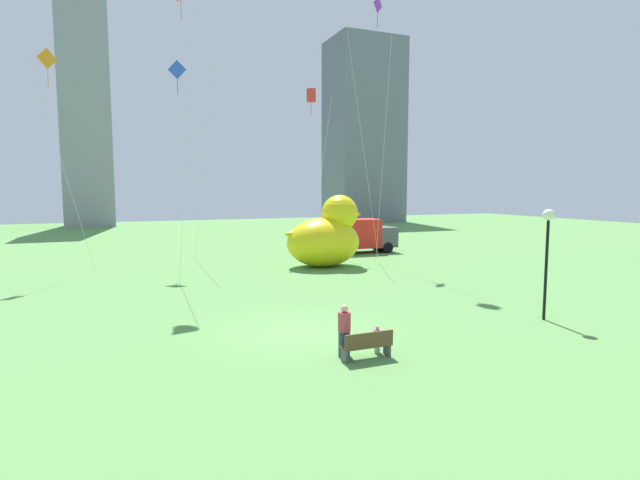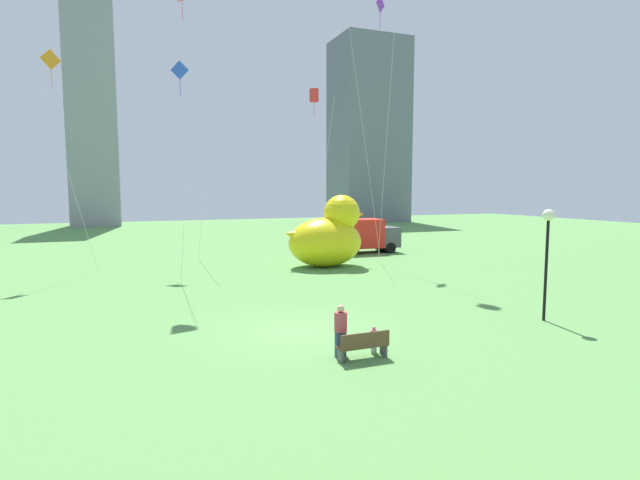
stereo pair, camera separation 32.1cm
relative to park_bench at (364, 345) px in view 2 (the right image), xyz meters
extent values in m
plane|color=#599049|center=(-0.94, 3.75, -0.48)|extent=(140.00, 140.00, 0.00)
cube|color=brown|center=(0.00, 0.08, -0.06)|extent=(1.68, 0.46, 0.06)
cube|color=brown|center=(0.00, -0.12, 0.20)|extent=(1.68, 0.07, 0.45)
cube|color=#47474C|center=(-0.76, 0.07, -0.28)|extent=(0.08, 0.37, 0.39)
cube|color=#47474C|center=(0.76, 0.08, -0.28)|extent=(0.08, 0.37, 0.39)
cylinder|color=#38476B|center=(-0.65, 0.54, -0.06)|extent=(0.19, 0.19, 0.82)
cylinder|color=#38476B|center=(-0.45, 0.54, -0.06)|extent=(0.19, 0.19, 0.82)
cylinder|color=#B23F4C|center=(-0.55, 0.54, 0.66)|extent=(0.41, 0.41, 0.62)
sphere|color=#D8AD8C|center=(-0.55, 0.54, 1.09)|extent=(0.24, 0.24, 0.24)
cylinder|color=silver|center=(0.54, 0.45, -0.26)|extent=(0.10, 0.10, 0.44)
cylinder|color=silver|center=(0.65, 0.45, -0.26)|extent=(0.10, 0.10, 0.44)
cylinder|color=#D85999|center=(0.60, 0.45, 0.13)|extent=(0.22, 0.22, 0.33)
sphere|color=#D8AD8C|center=(0.60, 0.45, 0.36)|extent=(0.13, 0.13, 0.13)
ellipsoid|color=yellow|center=(5.90, 17.74, 1.22)|extent=(5.19, 3.84, 3.39)
sphere|color=yellow|center=(7.14, 17.74, 3.22)|extent=(2.53, 2.53, 2.53)
cone|color=orange|center=(8.28, 17.74, 3.09)|extent=(1.14, 1.14, 1.14)
cone|color=yellow|center=(3.64, 17.74, 1.78)|extent=(1.55, 1.35, 1.63)
cylinder|color=black|center=(8.93, 1.45, 1.59)|extent=(0.12, 0.12, 4.13)
sphere|color=#EAEACC|center=(8.93, 1.45, 3.84)|extent=(0.47, 0.47, 0.47)
cube|color=red|center=(11.19, 23.54, 1.17)|extent=(4.04, 2.44, 2.40)
cube|color=#4C4C56|center=(13.94, 23.45, 0.81)|extent=(1.62, 2.35, 1.68)
cylinder|color=black|center=(13.74, 23.45, -0.03)|extent=(0.98, 2.43, 0.90)
cylinder|color=black|center=(10.38, 23.57, -0.03)|extent=(0.98, 2.43, 0.90)
cube|color=gray|center=(-10.94, 66.24, 17.02)|extent=(6.68, 7.03, 34.98)
cube|color=slate|center=(31.06, 60.65, 14.34)|extent=(11.28, 9.38, 29.63)
cylinder|color=silver|center=(10.53, 17.36, 10.41)|extent=(1.43, 0.11, 21.77)
cylinder|color=silver|center=(-1.37, 22.67, 6.25)|extent=(1.00, 3.39, 13.45)
cube|color=blue|center=(-3.05, 22.18, 12.97)|extent=(1.17, 0.60, 1.27)
cylinder|color=blue|center=(-3.05, 22.18, 12.07)|extent=(0.04, 0.04, 1.60)
cylinder|color=silver|center=(-3.43, 15.17, 7.52)|extent=(1.22, 0.39, 16.00)
cylinder|color=pink|center=(-3.62, 14.57, 14.62)|extent=(0.04, 0.04, 1.60)
cylinder|color=silver|center=(9.53, 19.28, 8.99)|extent=(1.44, 3.29, 18.94)
cube|color=purple|center=(11.17, 19.99, 18.46)|extent=(1.10, 0.75, 1.27)
cylinder|color=purple|center=(11.17, 19.99, 17.56)|extent=(0.04, 0.04, 1.60)
cylinder|color=silver|center=(-10.14, 20.63, 6.23)|extent=(3.00, 1.46, 13.42)
cube|color=orange|center=(-10.86, 22.12, 12.94)|extent=(1.11, 0.72, 1.27)
cylinder|color=orange|center=(-10.86, 22.12, 12.04)|extent=(0.04, 0.04, 1.60)
cylinder|color=silver|center=(9.30, 26.40, 6.11)|extent=(1.08, 2.26, 13.18)
cube|color=red|center=(8.18, 25.87, 12.70)|extent=(0.67, 0.70, 1.16)
cylinder|color=red|center=(8.18, 25.87, 11.80)|extent=(0.04, 0.04, 1.60)
camera|label=1|loc=(-7.04, -13.28, 4.85)|focal=27.51mm
camera|label=2|loc=(-6.75, -13.40, 4.85)|focal=27.51mm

